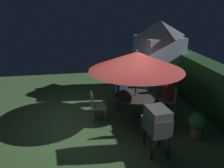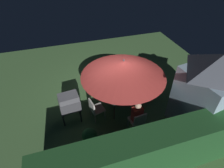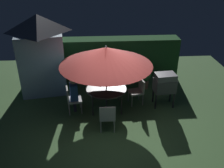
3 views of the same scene
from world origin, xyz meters
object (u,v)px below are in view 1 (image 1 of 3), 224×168
at_px(patio_table, 135,97).
at_px(person_in_red, 167,91).
at_px(chair_toward_hedge, 96,104).
at_px(garden_shed, 159,56).
at_px(potted_plant_by_shed, 197,123).
at_px(patio_umbrella, 137,61).
at_px(chair_far_side, 122,90).
at_px(chair_near_shed, 169,98).
at_px(person_in_blue, 123,84).
at_px(chair_toward_house, 153,117).
at_px(bbq_grill, 157,122).

bearing_deg(patio_table, person_in_red, 95.83).
height_order(chair_toward_hedge, person_in_red, person_in_red).
xyz_separation_m(garden_shed, patio_table, (2.33, -1.58, -0.78)).
xyz_separation_m(potted_plant_by_shed, person_in_red, (-1.68, -0.21, 0.33)).
relative_size(patio_umbrella, potted_plant_by_shed, 3.81).
distance_m(patio_umbrella, chair_far_side, 1.80).
xyz_separation_m(patio_table, chair_near_shed, (-0.12, 1.21, -0.17)).
distance_m(chair_near_shed, chair_far_side, 1.74).
height_order(chair_far_side, person_in_blue, person_in_blue).
distance_m(patio_umbrella, chair_toward_hedge, 1.87).
height_order(garden_shed, person_in_red, garden_shed).
height_order(garden_shed, person_in_blue, garden_shed).
xyz_separation_m(chair_far_side, potted_plant_by_shed, (2.71, 1.53, -0.07)).
bearing_deg(chair_toward_house, chair_toward_hedge, -127.18).
relative_size(chair_near_shed, chair_toward_hedge, 1.00).
bearing_deg(chair_toward_house, chair_far_side, -169.40).
height_order(garden_shed, potted_plant_by_shed, garden_shed).
height_order(chair_near_shed, chair_toward_house, same).
distance_m(patio_umbrella, bbq_grill, 2.23).
relative_size(patio_table, potted_plant_by_shed, 1.72).
bearing_deg(patio_umbrella, chair_toward_house, 11.68).
distance_m(patio_table, patio_umbrella, 1.20).
bearing_deg(chair_toward_hedge, bbq_grill, 33.07).
height_order(bbq_grill, person_in_red, person_in_red).
height_order(chair_toward_house, person_in_red, person_in_red).
xyz_separation_m(patio_table, chair_toward_house, (1.12, 0.23, -0.17)).
relative_size(patio_umbrella, chair_far_side, 3.30).
bearing_deg(bbq_grill, chair_toward_house, 166.43).
distance_m(garden_shed, patio_table, 2.92).
bearing_deg(patio_umbrella, person_in_red, 95.83).
relative_size(patio_table, person_in_red, 1.06).
xyz_separation_m(garden_shed, person_in_blue, (1.26, -1.76, -0.69)).
distance_m(chair_toward_hedge, potted_plant_by_shed, 3.07).
distance_m(chair_toward_hedge, person_in_blue, 1.54).
bearing_deg(patio_umbrella, potted_plant_by_shed, 40.56).
height_order(chair_toward_hedge, person_in_blue, person_in_blue).
xyz_separation_m(garden_shed, potted_plant_by_shed, (3.89, -0.24, -1.02)).
distance_m(chair_near_shed, potted_plant_by_shed, 1.69).
xyz_separation_m(chair_near_shed, chair_far_side, (-1.03, -1.40, 0.00)).
distance_m(garden_shed, chair_toward_hedge, 3.79).
height_order(chair_far_side, person_in_red, person_in_red).
xyz_separation_m(chair_near_shed, potted_plant_by_shed, (1.69, 0.13, -0.07)).
xyz_separation_m(chair_toward_house, person_in_blue, (-2.18, -0.41, 0.26)).
xyz_separation_m(chair_far_side, chair_toward_hedge, (1.12, -1.09, 0.00)).
xyz_separation_m(garden_shed, chair_toward_hedge, (2.30, -2.86, -0.95)).
distance_m(chair_far_side, chair_toward_hedge, 1.56).
distance_m(patio_umbrella, chair_near_shed, 1.83).
height_order(bbq_grill, chair_toward_hedge, bbq_grill).
bearing_deg(garden_shed, patio_umbrella, -34.20).
distance_m(bbq_grill, person_in_blue, 3.05).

